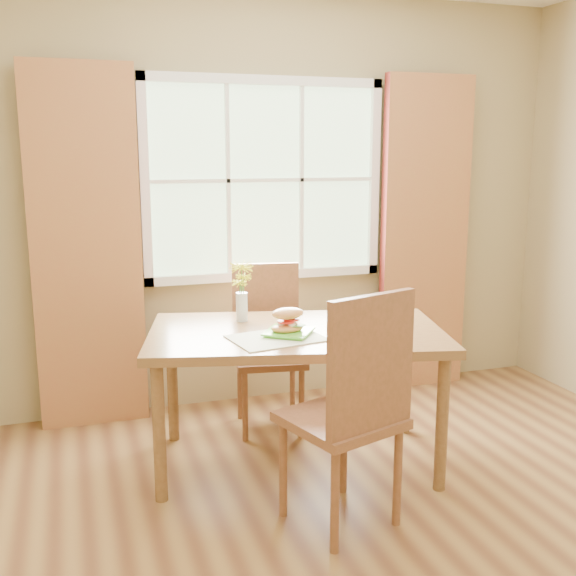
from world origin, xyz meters
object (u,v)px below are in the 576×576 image
(water_glass, at_px, (346,324))
(flower_vase, at_px, (242,286))
(dining_table, at_px, (296,344))
(chair_far, at_px, (268,338))
(croissant_sandwich, at_px, (288,320))
(chair_near, at_px, (355,403))

(water_glass, height_order, flower_vase, flower_vase)
(dining_table, height_order, chair_far, chair_far)
(croissant_sandwich, relative_size, flower_vase, 0.56)
(croissant_sandwich, xyz_separation_m, water_glass, (0.30, -0.06, -0.03))
(croissant_sandwich, height_order, flower_vase, flower_vase)
(chair_far, bearing_deg, chair_near, -80.01)
(dining_table, distance_m, water_glass, 0.30)
(chair_far, xyz_separation_m, water_glass, (0.21, -0.73, 0.26))
(croissant_sandwich, distance_m, water_glass, 0.31)
(chair_far, relative_size, croissant_sandwich, 5.38)
(chair_near, height_order, water_glass, chair_near)
(flower_vase, bearing_deg, chair_far, 52.23)
(dining_table, height_order, croissant_sandwich, croissant_sandwich)
(chair_near, xyz_separation_m, water_glass, (0.19, 0.57, 0.20))
(chair_far, bearing_deg, water_glass, -64.80)
(water_glass, bearing_deg, flower_vase, 136.70)
(flower_vase, bearing_deg, croissant_sandwich, -67.98)
(dining_table, xyz_separation_m, croissant_sandwich, (-0.08, -0.09, 0.16))
(chair_near, relative_size, chair_far, 1.10)
(dining_table, distance_m, chair_near, 0.72)
(water_glass, bearing_deg, chair_near, -108.85)
(croissant_sandwich, bearing_deg, chair_far, 77.18)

